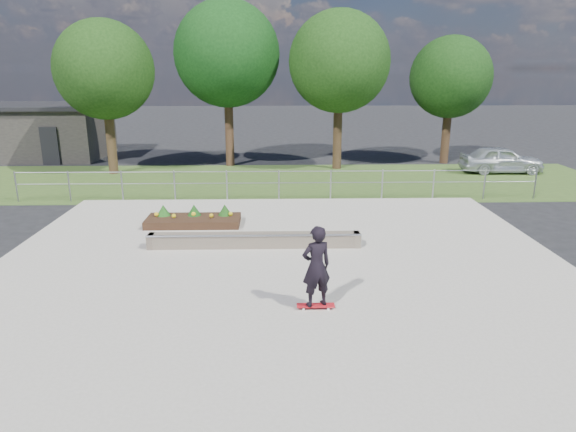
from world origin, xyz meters
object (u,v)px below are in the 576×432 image
object	(u,v)px
planter_bed	(194,219)
parked_car	(501,159)
grind_ledge	(254,240)
skateboarder	(316,267)

from	to	relation	value
planter_bed	parked_car	xyz separation A→B (m)	(13.70, 8.52, 0.42)
grind_ledge	parked_car	xyz separation A→B (m)	(11.65, 10.77, 0.40)
grind_ledge	parked_car	bearing A→B (deg)	42.77
grind_ledge	planter_bed	world-z (taller)	planter_bed
grind_ledge	planter_bed	xyz separation A→B (m)	(-2.06, 2.26, -0.02)
grind_ledge	parked_car	world-z (taller)	parked_car
grind_ledge	skateboarder	xyz separation A→B (m)	(1.44, -3.91, 0.74)
planter_bed	skateboarder	world-z (taller)	skateboarder
skateboarder	parked_car	distance (m)	17.89
grind_ledge	planter_bed	distance (m)	3.05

